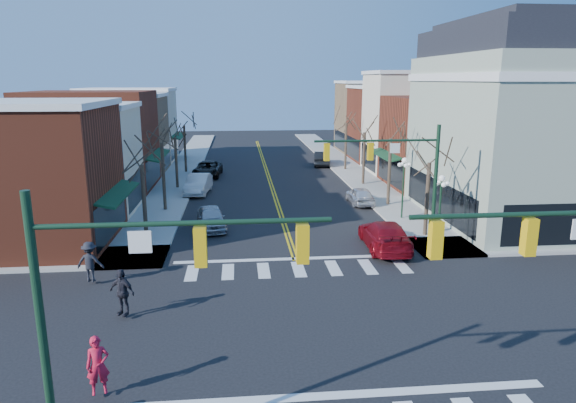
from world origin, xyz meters
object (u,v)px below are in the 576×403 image
object	(u,v)px
pedestrian_red_a	(98,365)
car_right_near	(385,235)
pedestrian_dark_b	(90,262)
lamppost_midblock	(404,178)
car_right_far	(322,158)
lamppost_corner	(440,199)
car_left_far	(208,169)
car_left_near	(211,218)
pedestrian_dark_a	(122,292)
car_left_mid	(198,184)
car_right_mid	(360,195)
victorian_corner	(530,122)

from	to	relation	value
pedestrian_red_a	car_right_near	bearing A→B (deg)	29.27
pedestrian_red_a	pedestrian_dark_b	size ratio (longest dim) A/B	0.95
lamppost_midblock	car_right_far	xyz separation A→B (m)	(-1.80, 23.39, -2.17)
lamppost_corner	car_left_far	bearing A→B (deg)	120.44
car_left_near	pedestrian_dark_a	distance (m)	12.95
car_left_mid	car_right_mid	bearing A→B (deg)	-15.45
car_left_near	car_right_near	bearing A→B (deg)	-34.41
car_left_mid	car_right_near	world-z (taller)	car_left_mid
car_left_mid	pedestrian_red_a	distance (m)	28.87
car_left_near	pedestrian_red_a	size ratio (longest dim) A/B	2.31
lamppost_corner	lamppost_midblock	bearing A→B (deg)	90.00
car_left_far	pedestrian_red_a	bearing A→B (deg)	-87.29
car_left_near	car_right_near	world-z (taller)	car_right_near
car_right_mid	victorian_corner	bearing A→B (deg)	151.00
lamppost_corner	car_left_near	bearing A→B (deg)	156.86
car_right_near	car_right_mid	world-z (taller)	car_right_near
car_right_mid	pedestrian_red_a	size ratio (longest dim) A/B	2.14
car_left_mid	car_right_near	distance (m)	19.70
lamppost_corner	pedestrian_dark_b	size ratio (longest dim) A/B	2.22
pedestrian_dark_a	lamppost_midblock	bearing A→B (deg)	67.22
car_left_near	car_left_mid	distance (m)	10.93
car_left_near	car_right_near	size ratio (longest dim) A/B	0.77
car_right_near	car_right_mid	distance (m)	10.85
lamppost_corner	car_right_far	size ratio (longest dim) A/B	0.90
lamppost_corner	pedestrian_dark_b	distance (m)	18.58
victorian_corner	pedestrian_red_a	xyz separation A→B (m)	(-23.80, -18.48, -5.58)
lamppost_midblock	car_left_mid	world-z (taller)	lamppost_midblock
pedestrian_red_a	car_left_mid	bearing A→B (deg)	71.56
car_right_near	pedestrian_dark_b	world-z (taller)	pedestrian_dark_b
victorian_corner	pedestrian_dark_a	world-z (taller)	victorian_corner
car_left_far	lamppost_corner	bearing A→B (deg)	-54.89
car_right_far	lamppost_corner	bearing A→B (deg)	101.18
lamppost_midblock	car_right_far	size ratio (longest dim) A/B	0.90
pedestrian_dark_a	pedestrian_dark_b	world-z (taller)	pedestrian_dark_a
car_left_mid	pedestrian_dark_b	distance (m)	19.98
victorian_corner	car_left_mid	world-z (taller)	victorian_corner
lamppost_corner	lamppost_midblock	size ratio (longest dim) A/B	1.00
car_left_mid	pedestrian_dark_b	xyz separation A→B (m)	(-3.60, -19.65, 0.31)
car_left_near	car_right_near	distance (m)	11.27
car_left_mid	car_left_far	world-z (taller)	car_left_mid
car_left_near	car_left_mid	world-z (taller)	car_left_mid
lamppost_midblock	pedestrian_dark_b	world-z (taller)	lamppost_midblock
car_right_mid	pedestrian_dark_b	distance (m)	21.95
lamppost_midblock	victorian_corner	bearing A→B (deg)	-3.45
pedestrian_red_a	pedestrian_dark_a	bearing A→B (deg)	77.97
car_left_near	car_right_far	size ratio (longest dim) A/B	0.89
car_left_near	car_left_far	bearing A→B (deg)	85.99
victorian_corner	pedestrian_red_a	world-z (taller)	victorian_corner
car_right_mid	pedestrian_dark_b	world-z (taller)	pedestrian_dark_b
pedestrian_red_a	car_right_far	bearing A→B (deg)	55.42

